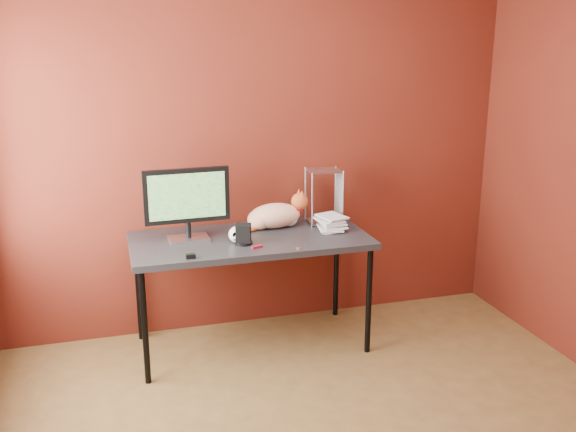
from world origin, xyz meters
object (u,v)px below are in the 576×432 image
object	(u,v)px
book_stack	(321,154)
cat	(275,215)
monitor	(187,201)
desk	(250,245)
skull_mug	(237,234)
speaker	(243,235)

from	to	relation	value
book_stack	cat	bearing A→B (deg)	154.05
cat	monitor	bearing A→B (deg)	-172.79
cat	book_stack	bearing A→B (deg)	-29.46
desk	skull_mug	distance (m)	0.17
desk	speaker	xyz separation A→B (m)	(-0.07, -0.12, 0.11)
desk	monitor	bearing A→B (deg)	171.94
monitor	speaker	bearing A→B (deg)	-30.97
speaker	book_stack	xyz separation A→B (m)	(0.55, 0.15, 0.45)
speaker	book_stack	size ratio (longest dim) A/B	0.12
cat	skull_mug	distance (m)	0.40
desk	cat	xyz separation A→B (m)	(0.21, 0.17, 0.14)
desk	speaker	world-z (taller)	speaker
skull_mug	book_stack	distance (m)	0.74
desk	book_stack	distance (m)	0.73
cat	skull_mug	bearing A→B (deg)	-144.39
monitor	cat	size ratio (longest dim) A/B	1.02
monitor	book_stack	size ratio (longest dim) A/B	0.52
desk	cat	distance (m)	0.30
skull_mug	desk	bearing A→B (deg)	44.98
monitor	cat	bearing A→B (deg)	8.47
cat	skull_mug	xyz separation A→B (m)	(-0.31, -0.25, -0.03)
monitor	skull_mug	xyz separation A→B (m)	(0.28, -0.14, -0.20)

